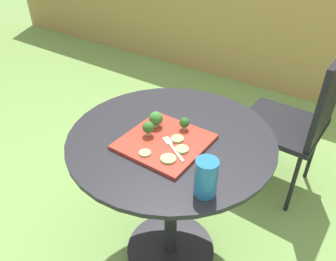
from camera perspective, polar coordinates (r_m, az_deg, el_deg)
ground_plane at (r=1.79m, az=0.43°, el=-20.55°), size 12.00×12.00×0.00m
bamboo_fence at (r=3.08m, az=24.46°, el=17.85°), size 8.00×0.08×1.47m
patio_table at (r=1.45m, az=0.50°, el=-10.50°), size 0.81×0.81×0.74m
patio_chair at (r=1.92m, az=22.29°, el=2.33°), size 0.45×0.45×0.90m
salad_plate at (r=1.21m, az=-0.59°, el=-1.99°), size 0.30×0.30×0.01m
drinking_glass at (r=0.99m, az=6.68°, el=-8.51°), size 0.07×0.07×0.13m
fork at (r=1.17m, az=0.70°, el=-2.84°), size 0.14×0.09×0.00m
broccoli_floret_0 at (r=1.22m, az=-3.49°, el=0.52°), size 0.05×0.05×0.06m
broccoli_floret_1 at (r=1.25m, az=2.91°, el=1.38°), size 0.04×0.04×0.05m
broccoli_floret_2 at (r=1.27m, az=-2.00°, el=2.21°), size 0.05×0.05×0.06m
cucumber_slice_0 at (r=1.21m, az=1.66°, el=-1.46°), size 0.05×0.05×0.01m
cucumber_slice_1 at (r=1.14m, az=-4.03°, el=-3.98°), size 0.04×0.04×0.01m
cucumber_slice_2 at (r=1.12m, az=0.05°, el=-4.99°), size 0.05×0.05×0.01m
cucumber_slice_3 at (r=1.16m, az=2.48°, el=-3.32°), size 0.05×0.05×0.01m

